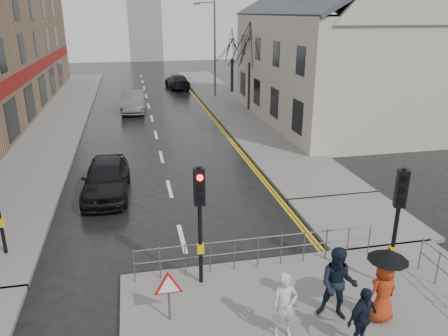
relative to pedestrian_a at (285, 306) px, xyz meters
name	(u,v)px	position (x,y,z in m)	size (l,w,h in m)	color
ground	(195,291)	(-1.71, 2.31, -0.95)	(120.00, 120.00, 0.00)	black
left_pavement	(60,116)	(-8.21, 25.31, -0.88)	(4.00, 44.00, 0.14)	#605E5B
right_pavement	(228,103)	(4.79, 27.31, -0.88)	(4.00, 40.00, 0.14)	#605E5B
pavement_bridge_right	(359,219)	(4.79, 5.31, -0.88)	(4.00, 4.20, 0.14)	#605E5B
building_right_cream	(331,50)	(10.29, 20.31, 3.83)	(9.00, 16.40, 10.10)	#B0A899
traffic_signal_near_left	(200,206)	(-1.51, 2.51, 1.50)	(0.28, 0.27, 3.40)	black
traffic_signal_near_right	(399,208)	(3.48, 1.31, 1.50)	(0.34, 0.33, 3.40)	black
guard_railing_front	(258,245)	(0.24, 2.91, -0.09)	(7.14, 0.04, 1.00)	#595B5E
warning_sign	(168,288)	(-2.51, 1.10, 0.09)	(0.80, 0.07, 1.35)	#595B5E
street_lamp	(213,43)	(4.11, 30.31, 3.75)	(1.83, 0.25, 8.00)	#595B5E
tree_near	(250,42)	(5.79, 24.31, 4.18)	(2.40, 2.40, 6.58)	#2F1F1A
tree_far	(232,44)	(6.29, 32.31, 3.47)	(2.40, 2.40, 5.64)	#2F1F1A
pedestrian_a	(285,306)	(0.00, 0.00, 0.00)	(0.59, 0.39, 1.63)	#BBBCB7
pedestrian_b	(338,284)	(1.47, 0.36, 0.13)	(0.91, 0.71, 1.88)	black
pedestrian_with_umbrella	(385,281)	(2.50, 0.05, 0.27)	(0.96, 0.96, 1.94)	#A63213
pedestrian_d	(362,318)	(1.54, -0.70, -0.05)	(0.90, 0.37, 1.53)	black
car_parked	(106,178)	(-4.30, 9.68, -0.19)	(1.81, 4.50, 1.53)	black
car_mid	(134,102)	(-2.89, 25.87, -0.17)	(1.66, 4.76, 1.57)	#4E5254
car_far	(177,81)	(1.55, 36.04, -0.27)	(1.90, 4.68, 1.36)	black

